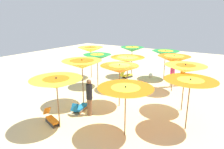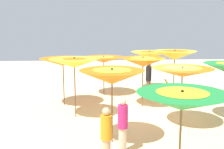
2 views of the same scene
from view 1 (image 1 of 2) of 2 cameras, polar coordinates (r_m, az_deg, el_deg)
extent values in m
cube|color=beige|center=(12.74, 4.56, -6.05)|extent=(38.79, 38.79, 0.04)
cylinder|color=brown|center=(9.26, 20.50, -8.63)|extent=(0.05, 0.05, 2.07)
cone|color=orange|center=(8.90, 21.13, -2.54)|extent=(2.15, 2.15, 0.36)
cone|color=yellow|center=(8.88, 21.19, -1.95)|extent=(1.07, 1.07, 0.18)
sphere|color=black|center=(8.84, 21.26, -1.25)|extent=(0.07, 0.07, 0.07)
cylinder|color=brown|center=(11.01, 19.40, -4.15)|extent=(0.05, 0.05, 2.24)
cone|color=yellow|center=(10.69, 19.94, 1.52)|extent=(2.03, 2.03, 0.37)
cone|color=orange|center=(10.67, 19.99, 2.05)|extent=(0.98, 0.98, 0.18)
sphere|color=black|center=(10.65, 20.05, 2.63)|extent=(0.07, 0.07, 0.07)
cylinder|color=brown|center=(13.71, 16.67, -0.30)|extent=(0.05, 0.05, 2.13)
cone|color=orange|center=(13.46, 17.02, 4.07)|extent=(2.05, 2.05, 0.45)
cone|color=yellow|center=(13.45, 17.06, 4.48)|extent=(1.22, 1.22, 0.27)
sphere|color=black|center=(13.42, 17.11, 5.14)|extent=(0.07, 0.07, 0.07)
cylinder|color=brown|center=(16.42, 14.55, 2.26)|extent=(0.05, 0.05, 2.03)
cone|color=#1E8C38|center=(16.23, 14.80, 5.74)|extent=(2.06, 2.06, 0.42)
cone|color=yellow|center=(16.21, 14.82, 6.08)|extent=(1.17, 1.17, 0.24)
sphere|color=black|center=(16.19, 14.86, 6.57)|extent=(0.07, 0.07, 0.07)
cylinder|color=brown|center=(8.31, 3.71, -10.99)|extent=(0.05, 0.05, 1.93)
cone|color=orange|center=(7.92, 3.83, -4.74)|extent=(2.21, 2.21, 0.31)
cone|color=yellow|center=(7.89, 3.84, -4.19)|extent=(1.14, 1.14, 0.16)
sphere|color=black|center=(7.86, 3.85, -3.48)|extent=(0.07, 0.07, 0.07)
cylinder|color=brown|center=(10.95, 2.08, -3.78)|extent=(0.05, 0.05, 2.08)
cone|color=orange|center=(10.65, 2.14, 1.50)|extent=(2.04, 2.04, 0.41)
cone|color=yellow|center=(10.62, 2.14, 2.01)|extent=(1.13, 1.13, 0.23)
sphere|color=black|center=(10.59, 2.15, 2.73)|extent=(0.07, 0.07, 0.07)
cylinder|color=brown|center=(13.58, 4.30, -0.02)|extent=(0.05, 0.05, 2.04)
cone|color=orange|center=(13.34, 4.39, 4.20)|extent=(2.23, 2.23, 0.34)
cone|color=yellow|center=(13.33, 4.40, 4.50)|extent=(1.38, 1.38, 0.21)
sphere|color=black|center=(13.30, 4.41, 5.04)|extent=(0.07, 0.07, 0.07)
cylinder|color=brown|center=(16.63, 5.57, 3.23)|extent=(0.05, 0.05, 2.23)
cone|color=#1E8C38|center=(16.42, 5.67, 7.04)|extent=(1.91, 1.91, 0.37)
cone|color=yellow|center=(16.41, 5.68, 7.33)|extent=(1.11, 1.11, 0.21)
sphere|color=black|center=(16.39, 5.69, 7.78)|extent=(0.07, 0.07, 0.07)
cylinder|color=brown|center=(9.12, -14.89, -8.57)|extent=(0.05, 0.05, 2.05)
cone|color=yellow|center=(8.76, -15.35, -2.43)|extent=(2.18, 2.18, 0.41)
cone|color=orange|center=(8.72, -15.41, -1.75)|extent=(1.10, 1.10, 0.21)
sphere|color=black|center=(8.69, -15.47, -0.94)|extent=(0.07, 0.07, 0.07)
cylinder|color=brown|center=(11.19, -8.19, -2.93)|extent=(0.05, 0.05, 2.29)
cone|color=yellow|center=(10.88, -8.43, 2.79)|extent=(2.12, 2.12, 0.45)
cone|color=orange|center=(10.86, -8.45, 3.26)|extent=(1.30, 1.30, 0.27)
sphere|color=black|center=(10.83, -8.48, 4.09)|extent=(0.07, 0.07, 0.07)
cylinder|color=brown|center=(14.17, -4.08, 0.74)|extent=(0.05, 0.05, 2.08)
cone|color=#1E8C38|center=(13.94, -4.16, 4.87)|extent=(1.92, 1.92, 0.39)
cone|color=yellow|center=(13.92, -4.17, 5.29)|extent=(0.96, 0.96, 0.19)
sphere|color=black|center=(13.90, -4.18, 5.78)|extent=(0.07, 0.07, 0.07)
cylinder|color=brown|center=(16.29, -5.91, 3.01)|extent=(0.05, 0.05, 2.27)
cone|color=yellow|center=(16.08, -6.03, 6.96)|extent=(1.97, 1.97, 0.40)
cone|color=orange|center=(16.06, -6.04, 7.34)|extent=(0.96, 0.96, 0.20)
sphere|color=black|center=(16.04, -6.05, 7.77)|extent=(0.07, 0.07, 0.07)
cube|color=olive|center=(10.96, -9.51, -9.45)|extent=(0.92, 0.20, 0.14)
cube|color=olive|center=(10.80, -7.93, -9.79)|extent=(0.92, 0.20, 0.14)
cube|color=#1972B7|center=(10.83, -8.76, -9.05)|extent=(0.97, 0.51, 0.10)
cube|color=#1972B7|center=(10.30, -10.49, -9.16)|extent=(0.33, 0.39, 0.36)
cube|color=#333338|center=(9.96, -15.62, -12.58)|extent=(0.29, 0.82, 0.14)
cube|color=#333338|center=(9.86, -17.20, -13.00)|extent=(0.29, 0.82, 0.14)
cube|color=orange|center=(9.85, -16.46, -12.18)|extent=(0.54, 0.90, 0.10)
cube|color=orange|center=(10.23, -17.85, -9.70)|extent=(0.38, 0.40, 0.42)
cube|color=#333338|center=(16.59, 4.02, -0.49)|extent=(0.78, 0.30, 0.14)
cube|color=#333338|center=(16.36, 4.79, -0.75)|extent=(0.78, 0.30, 0.14)
cube|color=yellow|center=(16.44, 4.41, -0.22)|extent=(0.87, 0.58, 0.10)
cube|color=yellow|center=(16.01, 2.90, 0.30)|extent=(0.46, 0.44, 0.44)
cube|color=olive|center=(16.25, 15.34, -1.38)|extent=(0.44, 0.73, 0.14)
cube|color=olive|center=(16.45, 16.10, -1.24)|extent=(0.44, 0.73, 0.14)
cube|color=red|center=(16.32, 15.75, -0.91)|extent=(0.67, 0.86, 0.10)
cube|color=red|center=(15.85, 17.20, -0.55)|extent=(0.43, 0.46, 0.44)
cylinder|color=brown|center=(10.20, -6.30, -9.07)|extent=(0.24, 0.24, 0.87)
cylinder|color=black|center=(9.89, -6.44, -4.79)|extent=(0.30, 0.30, 0.76)
sphere|color=brown|center=(9.72, -6.53, -2.05)|extent=(0.23, 0.23, 0.23)
cylinder|color=#D8A87F|center=(15.23, 19.05, -1.64)|extent=(0.24, 0.24, 0.75)
cylinder|color=orange|center=(15.04, 19.29, 0.93)|extent=(0.30, 0.30, 0.66)
sphere|color=#D8A87F|center=(14.94, 19.44, 2.52)|extent=(0.20, 0.20, 0.20)
cylinder|color=beige|center=(14.72, 16.46, -1.93)|extent=(0.24, 0.24, 0.79)
cylinder|color=#D82672|center=(14.52, 16.69, 0.84)|extent=(0.30, 0.30, 0.69)
sphere|color=beige|center=(14.42, 16.83, 2.57)|extent=(0.21, 0.21, 0.21)
sphere|color=white|center=(16.90, 10.84, -0.13)|extent=(0.32, 0.32, 0.32)
camera|label=2|loc=(21.13, 25.42, 11.47)|focal=42.97mm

